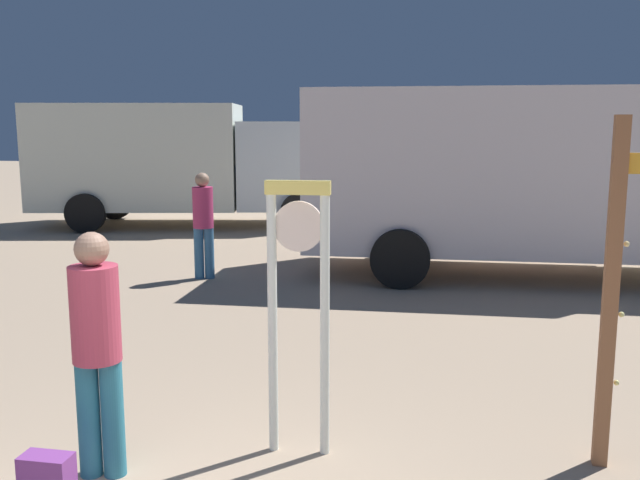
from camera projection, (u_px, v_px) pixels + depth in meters
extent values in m
cylinder|color=white|center=(273.00, 326.00, 5.13)|extent=(0.07, 0.07, 1.95)
cylinder|color=white|center=(325.00, 328.00, 5.07)|extent=(0.07, 0.07, 1.95)
cube|color=#FCE26A|center=(298.00, 187.00, 4.93)|extent=(0.47, 0.10, 0.10)
cylinder|color=#F6DECF|center=(299.00, 226.00, 5.01)|extent=(0.37, 0.05, 0.37)
cube|color=black|center=(299.00, 226.00, 5.03)|extent=(0.07, 0.01, 0.08)
cube|color=black|center=(299.00, 226.00, 5.03)|extent=(0.10, 0.02, 0.12)
cube|color=#9C6541|center=(610.00, 296.00, 4.85)|extent=(0.11, 0.11, 2.50)
sphere|color=#F1EE8D|center=(616.00, 383.00, 4.94)|extent=(0.04, 0.04, 0.04)
sphere|color=#F3F091|center=(621.00, 314.00, 4.86)|extent=(0.04, 0.04, 0.04)
sphere|color=#F6E191|center=(627.00, 244.00, 4.77)|extent=(0.04, 0.04, 0.04)
sphere|color=#FBDD98|center=(632.00, 171.00, 4.69)|extent=(0.04, 0.04, 0.04)
cylinder|color=teal|center=(113.00, 418.00, 4.84)|extent=(0.16, 0.16, 0.84)
cylinder|color=teal|center=(89.00, 418.00, 4.83)|extent=(0.16, 0.16, 0.84)
cylinder|color=#BC3E55|center=(95.00, 314.00, 4.71)|extent=(0.33, 0.33, 0.66)
sphere|color=#9F765F|center=(92.00, 249.00, 4.64)|extent=(0.23, 0.23, 0.23)
cylinder|color=teal|center=(199.00, 253.00, 11.10)|extent=(0.15, 0.15, 0.82)
cylinder|color=teal|center=(209.00, 253.00, 11.11)|extent=(0.15, 0.15, 0.82)
cylinder|color=#BE3364|center=(203.00, 207.00, 10.98)|extent=(0.32, 0.32, 0.65)
sphere|color=#A37E63|center=(202.00, 180.00, 10.91)|extent=(0.23, 0.23, 0.23)
cube|color=silver|center=(468.00, 170.00, 11.26)|extent=(5.16, 2.55, 2.53)
cylinder|color=black|center=(400.00, 259.00, 10.44)|extent=(0.91, 0.28, 0.90)
cylinder|color=black|center=(405.00, 234.00, 12.81)|extent=(0.91, 0.28, 0.90)
cube|color=silver|center=(139.00, 156.00, 16.77)|extent=(5.17, 3.22, 2.46)
cube|color=silver|center=(275.00, 165.00, 16.83)|extent=(2.06, 2.50, 2.06)
cube|color=black|center=(310.00, 148.00, 16.77)|extent=(0.39, 1.84, 0.91)
cylinder|color=black|center=(300.00, 213.00, 15.84)|extent=(0.93, 0.42, 0.90)
cylinder|color=black|center=(301.00, 202.00, 18.18)|extent=(0.93, 0.42, 0.90)
cylinder|color=black|center=(85.00, 213.00, 15.79)|extent=(0.93, 0.42, 0.90)
cylinder|color=black|center=(115.00, 202.00, 18.13)|extent=(0.93, 0.42, 0.90)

